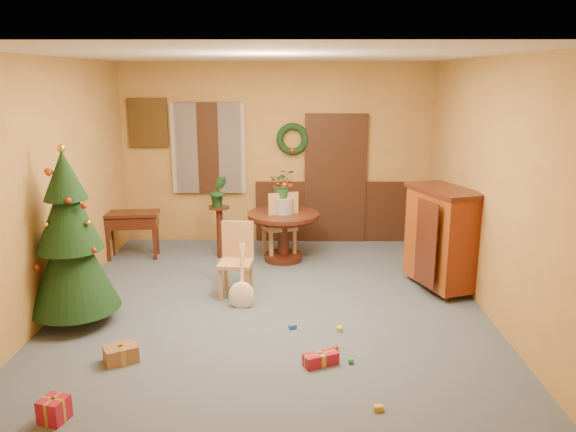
{
  "coord_description": "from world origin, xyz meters",
  "views": [
    {
      "loc": [
        0.25,
        -6.3,
        2.69
      ],
      "look_at": [
        0.2,
        0.4,
        1.0
      ],
      "focal_mm": 35.0,
      "sensor_mm": 36.0,
      "label": 1
    }
  ],
  "objects_px": {
    "christmas_tree": "(70,241)",
    "writing_desk": "(132,224)",
    "chair_near": "(237,256)",
    "dining_table": "(283,227)",
    "sideboard": "(442,236)"
  },
  "relations": [
    {
      "from": "christmas_tree",
      "to": "writing_desk",
      "type": "distance_m",
      "value": 2.34
    },
    {
      "from": "chair_near",
      "to": "christmas_tree",
      "type": "height_order",
      "value": "christmas_tree"
    },
    {
      "from": "chair_near",
      "to": "writing_desk",
      "type": "bearing_deg",
      "value": 139.74
    },
    {
      "from": "christmas_tree",
      "to": "writing_desk",
      "type": "height_order",
      "value": "christmas_tree"
    },
    {
      "from": "chair_near",
      "to": "writing_desk",
      "type": "height_order",
      "value": "chair_near"
    },
    {
      "from": "dining_table",
      "to": "sideboard",
      "type": "bearing_deg",
      "value": -29.1
    },
    {
      "from": "chair_near",
      "to": "writing_desk",
      "type": "xyz_separation_m",
      "value": [
        -1.71,
        1.45,
        0.04
      ]
    },
    {
      "from": "dining_table",
      "to": "christmas_tree",
      "type": "height_order",
      "value": "christmas_tree"
    },
    {
      "from": "dining_table",
      "to": "sideboard",
      "type": "xyz_separation_m",
      "value": [
        2.03,
        -1.13,
        0.2
      ]
    },
    {
      "from": "sideboard",
      "to": "dining_table",
      "type": "bearing_deg",
      "value": 150.9
    },
    {
      "from": "christmas_tree",
      "to": "sideboard",
      "type": "xyz_separation_m",
      "value": [
        4.3,
        1.06,
        -0.24
      ]
    },
    {
      "from": "chair_near",
      "to": "writing_desk",
      "type": "relative_size",
      "value": 1.12
    },
    {
      "from": "dining_table",
      "to": "sideboard",
      "type": "height_order",
      "value": "sideboard"
    },
    {
      "from": "christmas_tree",
      "to": "chair_near",
      "type": "bearing_deg",
      "value": 26.61
    },
    {
      "from": "chair_near",
      "to": "sideboard",
      "type": "height_order",
      "value": "sideboard"
    }
  ]
}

